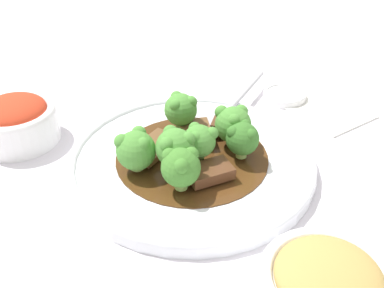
# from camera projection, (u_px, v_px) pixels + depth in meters

# --- Properties ---
(ground_plane) EXTENTS (4.00, 4.00, 0.00)m
(ground_plane) POSITION_uv_depth(u_px,v_px,m) (192.00, 166.00, 0.56)
(ground_plane) COLOR silver
(main_plate) EXTENTS (0.30, 0.30, 0.02)m
(main_plate) POSITION_uv_depth(u_px,v_px,m) (192.00, 160.00, 0.56)
(main_plate) COLOR white
(main_plate) RESTS_ON ground_plane
(beef_strip_0) EXTENTS (0.05, 0.05, 0.01)m
(beef_strip_0) POSITION_uv_depth(u_px,v_px,m) (229.00, 127.00, 0.59)
(beef_strip_0) COLOR #56331E
(beef_strip_0) RESTS_ON main_plate
(beef_strip_1) EXTENTS (0.07, 0.08, 0.01)m
(beef_strip_1) POSITION_uv_depth(u_px,v_px,m) (154.00, 147.00, 0.56)
(beef_strip_1) COLOR brown
(beef_strip_1) RESTS_ON main_plate
(beef_strip_2) EXTENTS (0.06, 0.05, 0.01)m
(beef_strip_2) POSITION_uv_depth(u_px,v_px,m) (196.00, 133.00, 0.58)
(beef_strip_2) COLOR brown
(beef_strip_2) RESTS_ON main_plate
(beef_strip_3) EXTENTS (0.03, 0.05, 0.01)m
(beef_strip_3) POSITION_uv_depth(u_px,v_px,m) (211.00, 172.00, 0.51)
(beef_strip_3) COLOR #56331E
(beef_strip_3) RESTS_ON main_plate
(broccoli_floret_0) EXTENTS (0.05, 0.05, 0.06)m
(broccoli_floret_0) POSITION_uv_depth(u_px,v_px,m) (175.00, 147.00, 0.51)
(broccoli_floret_0) COLOR #7FA84C
(broccoli_floret_0) RESTS_ON main_plate
(broccoli_floret_1) EXTENTS (0.05, 0.05, 0.05)m
(broccoli_floret_1) POSITION_uv_depth(u_px,v_px,m) (232.00, 123.00, 0.56)
(broccoli_floret_1) COLOR #8EB756
(broccoli_floret_1) RESTS_ON main_plate
(broccoli_floret_2) EXTENTS (0.04, 0.04, 0.05)m
(broccoli_floret_2) POSITION_uv_depth(u_px,v_px,m) (242.00, 138.00, 0.53)
(broccoli_floret_2) COLOR #8EB756
(broccoli_floret_2) RESTS_ON main_plate
(broccoli_floret_3) EXTENTS (0.04, 0.04, 0.05)m
(broccoli_floret_3) POSITION_uv_depth(u_px,v_px,m) (181.00, 109.00, 0.58)
(broccoli_floret_3) COLOR #7FA84C
(broccoli_floret_3) RESTS_ON main_plate
(broccoli_floret_4) EXTENTS (0.04, 0.04, 0.05)m
(broccoli_floret_4) POSITION_uv_depth(u_px,v_px,m) (181.00, 167.00, 0.48)
(broccoli_floret_4) COLOR #7FA84C
(broccoli_floret_4) RESTS_ON main_plate
(broccoli_floret_5) EXTENTS (0.05, 0.05, 0.05)m
(broccoli_floret_5) POSITION_uv_depth(u_px,v_px,m) (135.00, 148.00, 0.52)
(broccoli_floret_5) COLOR #8EB756
(broccoli_floret_5) RESTS_ON main_plate
(broccoli_floret_6) EXTENTS (0.04, 0.04, 0.05)m
(broccoli_floret_6) POSITION_uv_depth(u_px,v_px,m) (202.00, 140.00, 0.52)
(broccoli_floret_6) COLOR #8EB756
(broccoli_floret_6) RESTS_ON main_plate
(serving_spoon) EXTENTS (0.15, 0.18, 0.01)m
(serving_spoon) POSITION_uv_depth(u_px,v_px,m) (222.00, 117.00, 0.61)
(serving_spoon) COLOR #B7B7BC
(serving_spoon) RESTS_ON main_plate
(side_bowl_kimchi) EXTENTS (0.11, 0.11, 0.06)m
(side_bowl_kimchi) POSITION_uv_depth(u_px,v_px,m) (16.00, 120.00, 0.60)
(side_bowl_kimchi) COLOR white
(side_bowl_kimchi) RESTS_ON ground_plane
(side_bowl_appetizer) EXTENTS (0.12, 0.12, 0.06)m
(side_bowl_appetizer) POSITION_uv_depth(u_px,v_px,m) (326.00, 288.00, 0.38)
(side_bowl_appetizer) COLOR white
(side_bowl_appetizer) RESTS_ON ground_plane
(sauce_dish) EXTENTS (0.07, 0.07, 0.01)m
(sauce_dish) POSITION_uv_depth(u_px,v_px,m) (285.00, 95.00, 0.71)
(sauce_dish) COLOR white
(sauce_dish) RESTS_ON ground_plane
(paper_napkin) EXTENTS (0.15, 0.12, 0.01)m
(paper_napkin) POSITION_uv_depth(u_px,v_px,m) (322.00, 107.00, 0.68)
(paper_napkin) COLOR silver
(paper_napkin) RESTS_ON ground_plane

